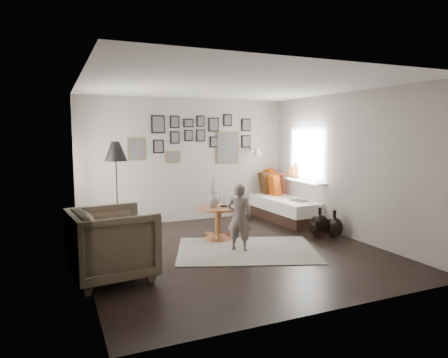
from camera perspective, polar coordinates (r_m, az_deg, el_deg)
name	(u,v)px	position (r m, az deg, el deg)	size (l,w,h in m)	color
ground	(233,250)	(6.53, 1.36, -10.14)	(4.80, 4.80, 0.00)	black
wall_back	(186,160)	(8.50, -5.40, 2.70)	(4.50, 4.50, 0.00)	gray
wall_front	(332,190)	(4.23, 15.15, -1.57)	(4.50, 4.50, 0.00)	gray
wall_left	(82,176)	(5.71, -19.56, 0.38)	(4.80, 4.80, 0.00)	gray
wall_right	(347,165)	(7.50, 17.22, 1.89)	(4.80, 4.80, 0.00)	gray
ceiling	(234,86)	(6.28, 1.43, 13.19)	(4.80, 4.80, 0.00)	white
door_left	(79,184)	(6.93, -20.04, -0.67)	(0.00, 2.14, 2.14)	white
window_right	(301,178)	(8.55, 10.90, 0.15)	(0.15, 1.32, 1.30)	white
gallery_wall	(199,139)	(8.56, -3.56, 5.71)	(2.74, 0.03, 1.08)	brown
wall_sconce	(257,152)	(8.86, 4.73, 3.92)	(0.18, 0.36, 0.16)	white
rug	(247,250)	(6.52, 3.26, -10.09)	(2.19, 1.53, 0.01)	beige
pedestal_table	(218,224)	(7.11, -0.83, -6.48)	(0.74, 0.74, 0.58)	brown
vase	(214,198)	(7.00, -1.51, -2.71)	(0.21, 0.21, 0.53)	black
candles	(224,199)	(7.06, -0.01, -2.87)	(0.13, 0.13, 0.28)	black
daybed	(282,204)	(8.89, 8.33, -3.51)	(1.01, 2.24, 1.06)	black
magazine_on_daybed	(299,201)	(8.33, 10.71, -3.06)	(0.24, 0.32, 0.02)	black
armchair	(113,244)	(5.39, -15.63, -8.89)	(0.99, 1.02, 0.93)	brown
armchair_cushion	(114,241)	(5.44, -15.39, -8.58)	(0.42, 0.42, 0.11)	white
floor_lamp	(116,155)	(7.36, -15.20, 3.35)	(0.40, 0.40, 1.73)	black
magazine_basket	(108,260)	(5.61, -16.24, -11.10)	(0.42, 0.42, 0.41)	black
demijohn_large	(320,226)	(7.46, 13.50, -6.49)	(0.36, 0.36, 0.55)	black
demijohn_small	(334,227)	(7.51, 15.47, -6.65)	(0.32, 0.32, 0.50)	black
child	(239,217)	(6.38, 2.19, -5.49)	(0.40, 0.26, 1.09)	#62534D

